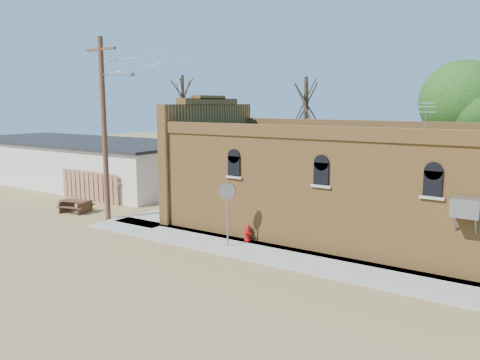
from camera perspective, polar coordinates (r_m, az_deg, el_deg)
The scene contains 14 objects.
ground at distance 18.50m, azimuth -1.57°, elevation -9.08°, with size 120.00×120.00×0.00m, color olive.
sidewalk_south at distance 18.45m, azimuth 3.92°, elevation -9.02°, with size 19.00×2.20×0.08m, color #9E9991.
sidewalk_west at distance 26.77m, azimuth -5.26°, elevation -3.23°, with size 2.60×10.00×0.08m, color #9E9991.
brick_bar at distance 21.86m, azimuth 10.27°, elevation -0.04°, with size 16.40×7.97×6.30m.
storage_building at distance 36.94m, azimuth -18.89°, elevation 2.22°, with size 20.40×8.40×3.17m.
wood_fence at distance 29.63m, azimuth -17.86°, elevation -0.73°, with size 5.20×0.10×1.80m, color #986444, non-canonical shape.
utility_pole at distance 24.00m, azimuth -16.16°, elevation 6.41°, with size 3.12×0.26×9.00m.
tree_bare_near at distance 30.34m, azimuth 7.99°, elevation 9.46°, with size 2.80×2.80×7.65m.
tree_bare_far at distance 37.22m, azimuth -7.01°, elevation 10.05°, with size 2.80×2.80×8.16m.
tree_leafy at distance 28.17m, azimuth 25.40°, elevation 8.63°, with size 4.40×4.40×8.15m.
fire_hydrant at distance 19.91m, azimuth 0.94°, elevation -6.46°, with size 0.41×0.41×0.70m.
stop_sign at distance 18.84m, azimuth -1.53°, elevation -2.13°, with size 0.62×0.45×2.63m.
trash_barrel at distance 26.60m, azimuth -5.41°, elevation -2.27°, with size 0.56×0.56×0.86m, color navy.
picnic_table at distance 26.88m, azimuth -19.40°, elevation -2.82°, with size 1.83×1.54×0.66m.
Camera 1 is at (10.09, -14.37, 5.83)m, focal length 35.00 mm.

